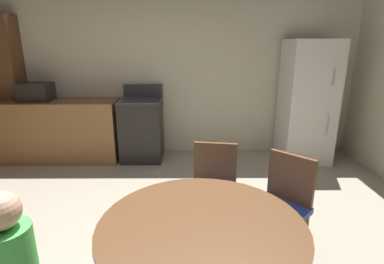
{
  "coord_description": "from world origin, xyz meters",
  "views": [
    {
      "loc": [
        0.29,
        -1.89,
        1.69
      ],
      "look_at": [
        0.3,
        1.04,
        0.82
      ],
      "focal_mm": 27.76,
      "sensor_mm": 36.0,
      "label": 1
    }
  ],
  "objects_px": {
    "refrigerator": "(307,102)",
    "dining_table": "(202,249)",
    "chair_northeast": "(282,202)",
    "chair_north": "(214,187)",
    "microwave": "(36,92)",
    "oven_range": "(142,129)"
  },
  "relations": [
    {
      "from": "refrigerator",
      "to": "dining_table",
      "type": "bearing_deg",
      "value": -119.85
    },
    {
      "from": "dining_table",
      "to": "chair_northeast",
      "type": "xyz_separation_m",
      "value": [
        0.66,
        0.67,
        -0.1
      ]
    },
    {
      "from": "chair_north",
      "to": "chair_northeast",
      "type": "bearing_deg",
      "value": 72.15
    },
    {
      "from": "microwave",
      "to": "dining_table",
      "type": "height_order",
      "value": "microwave"
    },
    {
      "from": "chair_northeast",
      "to": "oven_range",
      "type": "bearing_deg",
      "value": -102.61
    },
    {
      "from": "refrigerator",
      "to": "chair_northeast",
      "type": "distance_m",
      "value": 2.42
    },
    {
      "from": "microwave",
      "to": "chair_north",
      "type": "bearing_deg",
      "value": -38.89
    },
    {
      "from": "refrigerator",
      "to": "microwave",
      "type": "xyz_separation_m",
      "value": [
        -3.94,
        0.05,
        0.15
      ]
    },
    {
      "from": "chair_north",
      "to": "refrigerator",
      "type": "bearing_deg",
      "value": 150.79
    },
    {
      "from": "chair_northeast",
      "to": "dining_table",
      "type": "bearing_deg",
      "value": 0.0
    },
    {
      "from": "chair_northeast",
      "to": "chair_north",
      "type": "height_order",
      "value": "same"
    },
    {
      "from": "refrigerator",
      "to": "chair_north",
      "type": "xyz_separation_m",
      "value": [
        -1.49,
        -1.92,
        -0.38
      ]
    },
    {
      "from": "dining_table",
      "to": "chair_north",
      "type": "height_order",
      "value": "chair_north"
    },
    {
      "from": "microwave",
      "to": "chair_northeast",
      "type": "bearing_deg",
      "value": -36.98
    },
    {
      "from": "oven_range",
      "to": "chair_north",
      "type": "relative_size",
      "value": 1.26
    },
    {
      "from": "microwave",
      "to": "chair_north",
      "type": "xyz_separation_m",
      "value": [
        2.44,
        -1.97,
        -0.53
      ]
    },
    {
      "from": "refrigerator",
      "to": "chair_north",
      "type": "height_order",
      "value": "refrigerator"
    },
    {
      "from": "oven_range",
      "to": "dining_table",
      "type": "xyz_separation_m",
      "value": [
        0.79,
        -2.91,
        0.13
      ]
    },
    {
      "from": "oven_range",
      "to": "chair_north",
      "type": "distance_m",
      "value": 2.18
    },
    {
      "from": "oven_range",
      "to": "microwave",
      "type": "distance_m",
      "value": 1.61
    },
    {
      "from": "oven_range",
      "to": "refrigerator",
      "type": "distance_m",
      "value": 2.46
    },
    {
      "from": "chair_northeast",
      "to": "microwave",
      "type": "bearing_deg",
      "value": -82.59
    }
  ]
}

